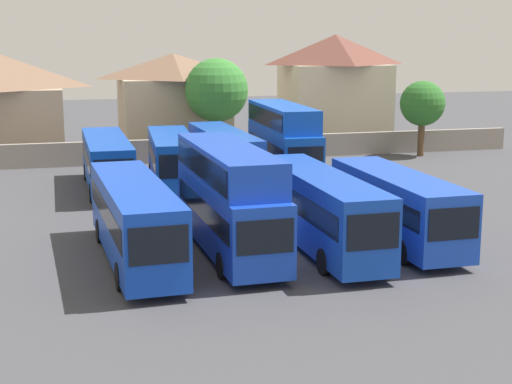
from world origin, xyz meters
TOP-DOWN VIEW (x-y plane):
  - ground at (0.00, 18.00)m, footprint 140.00×140.00m
  - depot_boundary_wall at (0.00, 25.95)m, footprint 56.00×0.50m
  - bus_1 at (-6.24, -0.25)m, footprint 2.94×12.01m
  - bus_2 at (-2.05, -0.05)m, footprint 2.81×11.08m
  - bus_3 at (2.09, -0.39)m, footprint 2.55×12.04m
  - bus_4 at (5.91, -0.36)m, footprint 2.69×10.58m
  - bus_5 at (-6.22, 16.24)m, footprint 2.64×11.77m
  - bus_6 at (-2.19, 15.71)m, footprint 3.32×10.58m
  - bus_7 at (1.28, 16.03)m, footprint 2.74×11.43m
  - bus_8 at (5.34, 16.15)m, footprint 2.82×10.31m
  - house_terrace_centre at (0.78, 33.67)m, footprint 9.44×7.57m
  - house_terrace_right at (15.03, 32.50)m, footprint 9.23×6.81m
  - tree_left_of_lot at (3.44, 28.45)m, footprint 5.09×5.09m
  - tree_behind_wall at (19.33, 23.95)m, footprint 3.61×3.61m

SIDE VIEW (x-z plane):
  - ground at x=0.00m, z-range 0.00..0.00m
  - depot_boundary_wall at x=0.00m, z-range 0.00..1.80m
  - bus_5 at x=-6.22m, z-range 0.24..3.55m
  - bus_4 at x=5.91m, z-range 0.24..3.55m
  - bus_6 at x=-2.19m, z-range 0.24..3.66m
  - bus_1 at x=-6.24m, z-range 0.25..3.72m
  - bus_3 at x=2.09m, z-range 0.25..3.75m
  - bus_7 at x=1.28m, z-range 0.25..3.78m
  - bus_2 at x=-2.05m, z-range 0.31..5.13m
  - bus_8 at x=5.34m, z-range 0.32..5.42m
  - house_terrace_centre at x=0.78m, z-range 0.08..8.18m
  - tree_behind_wall at x=19.33m, z-range 1.17..7.23m
  - house_terrace_right at x=15.03m, z-range 0.10..9.77m
  - tree_left_of_lot at x=3.44m, z-range 1.35..9.19m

